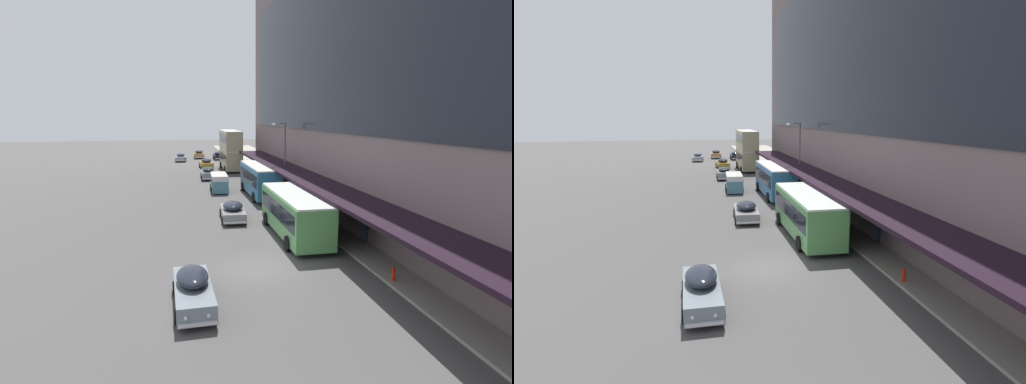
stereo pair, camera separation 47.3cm
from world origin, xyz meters
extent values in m
plane|color=#4E4B4A|center=(0.00, 0.00, 0.00)|extent=(240.00, 240.00, 0.00)
cube|color=gray|center=(11.00, 0.00, 0.07)|extent=(10.00, 180.00, 0.15)
cube|color=#6F6060|center=(11.00, 0.00, 13.09)|extent=(6.00, 80.00, 26.18)
cube|color=black|center=(6.40, 0.00, 3.23)|extent=(3.20, 72.00, 0.24)
cube|color=tan|center=(4.19, 40.75, 1.73)|extent=(2.44, 9.05, 2.76)
cube|color=black|center=(4.19, 40.75, 2.06)|extent=(2.48, 8.33, 1.22)
cube|color=silver|center=(4.19, 40.75, 3.16)|extent=(2.34, 9.05, 0.12)
cube|color=tan|center=(4.19, 40.75, 4.60)|extent=(2.44, 9.05, 2.76)
cube|color=black|center=(4.19, 40.75, 4.93)|extent=(2.48, 8.33, 1.22)
cube|color=silver|center=(4.19, 40.75, 6.03)|extent=(2.34, 9.05, 0.12)
cube|color=black|center=(4.18, 45.32, 5.73)|extent=(1.21, 0.06, 0.36)
cylinder|color=black|center=(2.97, 43.83, 0.50)|extent=(0.25, 1.00, 1.00)
cylinder|color=black|center=(5.40, 43.83, 0.50)|extent=(0.25, 1.00, 1.00)
cylinder|color=black|center=(2.99, 37.95, 0.50)|extent=(0.25, 1.00, 1.00)
cylinder|color=black|center=(5.41, 37.95, 0.50)|extent=(0.25, 1.00, 1.00)
cube|color=teal|center=(4.35, 19.87, 1.76)|extent=(2.50, 9.50, 2.81)
cube|color=black|center=(4.35, 19.87, 2.09)|extent=(2.54, 8.75, 1.24)
cube|color=silver|center=(4.35, 19.87, 3.21)|extent=(2.40, 9.50, 0.12)
cube|color=black|center=(4.32, 24.66, 2.91)|extent=(1.22, 0.07, 0.36)
cylinder|color=black|center=(3.11, 23.09, 0.50)|extent=(0.26, 1.00, 1.00)
cylinder|color=black|center=(5.56, 23.11, 0.50)|extent=(0.26, 1.00, 1.00)
cylinder|color=black|center=(3.15, 16.92, 0.50)|extent=(0.26, 1.00, 1.00)
cylinder|color=black|center=(5.59, 16.94, 0.50)|extent=(0.26, 1.00, 1.00)
cube|color=#559A53|center=(3.76, 5.47, 1.65)|extent=(2.61, 9.60, 2.61)
cube|color=black|center=(3.76, 5.47, 1.97)|extent=(2.64, 8.83, 1.15)
cube|color=silver|center=(3.76, 5.47, 3.01)|extent=(2.51, 9.60, 0.12)
cube|color=black|center=(3.79, 10.30, 2.71)|extent=(1.27, 0.07, 0.36)
cylinder|color=black|center=(2.51, 8.73, 0.50)|extent=(0.26, 1.00, 1.00)
cylinder|color=black|center=(5.05, 8.72, 0.50)|extent=(0.26, 1.00, 1.00)
cylinder|color=black|center=(2.47, 2.51, 0.50)|extent=(0.26, 1.00, 1.00)
cylinder|color=black|center=(5.01, 2.49, 0.50)|extent=(0.26, 1.00, 1.00)
cube|color=black|center=(3.99, 56.51, 0.59)|extent=(1.89, 4.73, 0.75)
ellipsoid|color=#1E232D|center=(3.99, 56.28, 1.23)|extent=(1.64, 2.61, 0.59)
cube|color=silver|center=(4.04, 58.91, 0.37)|extent=(1.71, 0.15, 0.14)
cube|color=silver|center=(3.95, 54.11, 0.37)|extent=(1.71, 0.15, 0.14)
sphere|color=silver|center=(3.54, 58.88, 0.64)|extent=(0.18, 0.18, 0.18)
sphere|color=silver|center=(4.53, 58.87, 0.64)|extent=(0.18, 0.18, 0.18)
cylinder|color=black|center=(3.12, 57.98, 0.32)|extent=(0.15, 0.64, 0.64)
cylinder|color=black|center=(4.92, 57.95, 0.32)|extent=(0.15, 0.64, 0.64)
cylinder|color=black|center=(3.06, 55.07, 0.32)|extent=(0.15, 0.64, 0.64)
cylinder|color=black|center=(4.86, 55.04, 0.32)|extent=(0.15, 0.64, 0.64)
cube|color=slate|center=(-3.66, -3.72, 0.63)|extent=(1.73, 4.58, 0.81)
ellipsoid|color=#1E232D|center=(-3.67, -3.49, 1.32)|extent=(1.48, 2.53, 0.63)
cube|color=silver|center=(-3.60, -6.04, 0.37)|extent=(1.54, 0.16, 0.14)
cube|color=silver|center=(-3.72, -1.40, 0.37)|extent=(1.54, 0.16, 0.14)
sphere|color=silver|center=(-3.16, -6.00, 0.68)|extent=(0.18, 0.18, 0.18)
sphere|color=silver|center=(-4.05, -6.02, 0.68)|extent=(0.18, 0.18, 0.18)
cylinder|color=black|center=(-2.82, -5.11, 0.32)|extent=(0.16, 0.64, 0.64)
cylinder|color=black|center=(-4.43, -5.15, 0.32)|extent=(0.16, 0.64, 0.64)
cylinder|color=black|center=(-2.89, -2.29, 0.32)|extent=(0.16, 0.64, 0.64)
cylinder|color=black|center=(-4.50, -2.33, 0.32)|extent=(0.16, 0.64, 0.64)
cube|color=gray|center=(0.19, 10.78, 0.58)|extent=(2.04, 4.44, 0.72)
ellipsoid|color=#1E232D|center=(0.18, 10.56, 1.23)|extent=(1.72, 2.47, 0.64)
cube|color=silver|center=(0.31, 13.00, 0.37)|extent=(1.73, 0.21, 0.14)
cube|color=silver|center=(0.07, 8.55, 0.37)|extent=(1.73, 0.21, 0.14)
sphere|color=silver|center=(-0.19, 12.99, 0.63)|extent=(0.18, 0.18, 0.18)
sphere|color=silver|center=(0.80, 12.94, 0.63)|extent=(0.18, 0.18, 0.18)
cylinder|color=black|center=(-0.64, 12.17, 0.32)|extent=(0.17, 0.65, 0.64)
cylinder|color=black|center=(1.16, 12.07, 0.32)|extent=(0.17, 0.65, 0.64)
cylinder|color=black|center=(-0.79, 9.48, 0.32)|extent=(0.17, 0.65, 0.64)
cylinder|color=black|center=(1.02, 9.38, 0.32)|extent=(0.17, 0.65, 0.64)
cube|color=gray|center=(-3.20, 54.59, 0.58)|extent=(1.96, 4.27, 0.72)
ellipsoid|color=#1E232D|center=(-3.20, 54.80, 1.17)|extent=(1.67, 2.37, 0.51)
cube|color=silver|center=(-3.29, 52.44, 0.37)|extent=(1.71, 0.19, 0.14)
cube|color=silver|center=(-3.12, 56.74, 0.37)|extent=(1.71, 0.19, 0.14)
sphere|color=silver|center=(-2.80, 52.45, 0.63)|extent=(0.18, 0.18, 0.18)
sphere|color=silver|center=(-3.78, 52.49, 0.63)|extent=(0.18, 0.18, 0.18)
cylinder|color=black|center=(-2.36, 53.25, 0.32)|extent=(0.17, 0.65, 0.64)
cylinder|color=black|center=(-4.15, 53.32, 0.32)|extent=(0.17, 0.65, 0.64)
cylinder|color=black|center=(-2.25, 55.85, 0.32)|extent=(0.17, 0.65, 0.64)
cylinder|color=black|center=(-4.05, 55.92, 0.32)|extent=(0.17, 0.65, 0.64)
cube|color=olive|center=(0.60, 43.54, 0.63)|extent=(2.05, 4.68, 0.81)
ellipsoid|color=#1E232D|center=(0.61, 43.31, 1.31)|extent=(1.74, 2.60, 0.60)
cube|color=silver|center=(0.50, 45.89, 0.37)|extent=(1.76, 0.20, 0.14)
cube|color=silver|center=(0.71, 41.19, 0.37)|extent=(1.76, 0.20, 0.14)
sphere|color=silver|center=(-0.01, 45.84, 0.68)|extent=(0.18, 0.18, 0.18)
sphere|color=silver|center=(1.01, 45.88, 0.68)|extent=(0.18, 0.18, 0.18)
cylinder|color=black|center=(-0.38, 44.93, 0.32)|extent=(0.17, 0.65, 0.64)
cylinder|color=black|center=(1.46, 45.01, 0.32)|extent=(0.17, 0.65, 0.64)
cylinder|color=black|center=(-0.26, 42.08, 0.32)|extent=(0.17, 0.65, 0.64)
cylinder|color=black|center=(1.59, 42.16, 0.32)|extent=(0.17, 0.65, 0.64)
cube|color=#A0713F|center=(0.44, 59.31, 0.64)|extent=(2.03, 4.12, 0.83)
ellipsoid|color=#1E232D|center=(0.43, 59.11, 1.32)|extent=(1.72, 2.30, 0.58)
cube|color=silver|center=(0.54, 61.38, 0.37)|extent=(1.75, 0.20, 0.14)
cube|color=silver|center=(0.34, 57.24, 0.37)|extent=(1.75, 0.20, 0.14)
sphere|color=silver|center=(0.03, 61.37, 0.69)|extent=(0.18, 0.18, 0.18)
sphere|color=silver|center=(1.04, 61.32, 0.69)|extent=(0.18, 0.18, 0.18)
cylinder|color=black|center=(-0.42, 60.60, 0.32)|extent=(0.17, 0.65, 0.64)
cylinder|color=black|center=(1.41, 60.52, 0.32)|extent=(0.17, 0.65, 0.64)
cylinder|color=black|center=(-0.54, 58.10, 0.32)|extent=(0.17, 0.65, 0.64)
cylinder|color=black|center=(1.30, 58.02, 0.32)|extent=(0.17, 0.65, 0.64)
cube|color=slate|center=(0.00, 32.57, 0.64)|extent=(1.88, 4.42, 0.84)
ellipsoid|color=#1E232D|center=(0.00, 32.35, 1.31)|extent=(1.62, 2.45, 0.54)
cube|color=silver|center=(0.06, 34.81, 0.37)|extent=(1.69, 0.16, 0.14)
cube|color=silver|center=(-0.05, 30.33, 0.37)|extent=(1.69, 0.16, 0.14)
sphere|color=silver|center=(-0.43, 34.79, 0.69)|extent=(0.18, 0.18, 0.18)
sphere|color=silver|center=(0.54, 34.77, 0.69)|extent=(0.18, 0.18, 0.18)
cylinder|color=black|center=(-0.85, 33.95, 0.32)|extent=(0.16, 0.64, 0.64)
cylinder|color=black|center=(0.92, 33.91, 0.32)|extent=(0.16, 0.64, 0.64)
cylinder|color=black|center=(-0.92, 31.23, 0.32)|extent=(0.16, 0.64, 0.64)
cylinder|color=black|center=(0.86, 31.19, 0.32)|extent=(0.16, 0.64, 0.64)
cube|color=teal|center=(0.47, 23.36, 0.76)|extent=(1.93, 4.37, 1.29)
cube|color=silver|center=(0.47, 23.36, 1.55)|extent=(1.89, 4.28, 0.83)
cube|color=black|center=(0.47, 23.36, 1.45)|extent=(1.95, 3.94, 0.41)
ellipsoid|color=teal|center=(0.56, 25.46, 0.90)|extent=(1.63, 0.67, 1.11)
cylinder|color=black|center=(-0.35, 24.65, 0.32)|extent=(0.19, 0.65, 0.64)
cylinder|color=black|center=(1.40, 24.57, 0.32)|extent=(0.19, 0.65, 0.64)
cylinder|color=black|center=(-0.46, 22.16, 0.32)|extent=(0.19, 0.65, 0.64)
cylinder|color=black|center=(1.29, 22.08, 0.32)|extent=(0.19, 0.65, 0.64)
cylinder|color=#1B2D3F|center=(7.96, 2.81, 0.57)|extent=(0.16, 0.16, 0.85)
cylinder|color=#1B2D3F|center=(7.83, 2.72, 0.57)|extent=(0.16, 0.16, 0.85)
cube|color=#1B2D3F|center=(7.89, 2.77, 1.35)|extent=(0.47, 0.43, 0.70)
cylinder|color=#1B2D3F|center=(8.10, 2.92, 1.39)|extent=(0.10, 0.10, 0.63)
cylinder|color=#1B2D3F|center=(7.68, 2.62, 1.39)|extent=(0.10, 0.10, 0.63)
sphere|color=tan|center=(7.89, 2.77, 1.81)|extent=(0.22, 0.22, 0.22)
cylinder|color=black|center=(7.89, 2.77, 1.89)|extent=(0.33, 0.33, 0.02)
cylinder|color=black|center=(7.89, 2.77, 1.95)|extent=(0.21, 0.21, 0.12)
cylinder|color=#4C4C51|center=(6.88, 19.23, 3.90)|extent=(0.16, 0.16, 7.50)
cylinder|color=#4C4C51|center=(6.28, 19.23, 7.55)|extent=(1.20, 0.10, 0.10)
ellipsoid|color=silver|center=(5.68, 19.23, 7.47)|extent=(0.44, 0.28, 0.20)
cylinder|color=red|center=(6.36, -3.26, 0.43)|extent=(0.20, 0.20, 0.55)
sphere|color=red|center=(6.36, -3.26, 0.76)|extent=(0.18, 0.18, 0.18)
cylinder|color=red|center=(6.36, -3.11, 0.45)|extent=(0.08, 0.10, 0.08)
cylinder|color=red|center=(6.36, -3.41, 0.45)|extent=(0.08, 0.10, 0.08)
camera|label=1|loc=(-4.22, -20.47, 8.37)|focal=28.00mm
camera|label=2|loc=(-3.75, -20.56, 8.37)|focal=28.00mm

